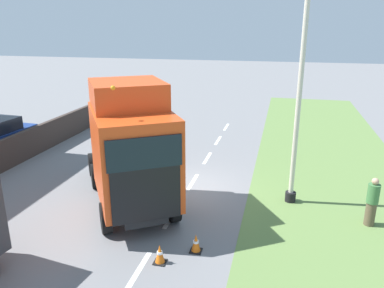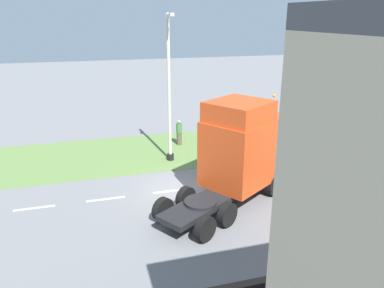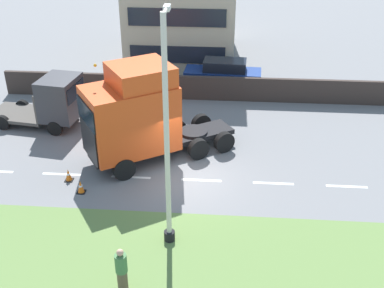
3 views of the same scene
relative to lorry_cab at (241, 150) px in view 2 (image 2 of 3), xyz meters
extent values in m
plane|color=slate|center=(-1.46, -2.39, -2.39)|extent=(120.00, 120.00, 0.00)
cube|color=#607F42|center=(-7.46, -2.39, -2.38)|extent=(7.00, 44.00, 0.01)
cube|color=white|center=(-1.46, -9.49, -2.39)|extent=(0.16, 1.80, 0.00)
cube|color=white|center=(-1.46, -6.29, -2.39)|extent=(0.16, 1.80, 0.00)
cube|color=white|center=(-1.46, -3.09, -2.39)|extent=(0.16, 1.80, 0.00)
cube|color=white|center=(-1.46, 0.11, -2.39)|extent=(0.16, 1.80, 0.00)
cube|color=white|center=(-1.46, 3.31, -2.39)|extent=(0.16, 1.80, 0.00)
cube|color=white|center=(-1.46, 6.51, -2.39)|extent=(0.16, 1.80, 0.00)
cube|color=black|center=(0.73, -1.13, -1.73)|extent=(5.07, 6.82, 0.24)
cube|color=#DB4719|center=(-0.15, 0.24, -0.07)|extent=(4.27, 4.70, 3.07)
cube|color=black|center=(-1.24, 1.93, -0.75)|extent=(1.84, 1.21, 1.72)
cube|color=black|center=(-1.24, 1.93, 0.60)|extent=(1.94, 1.28, 0.98)
cube|color=#DB4719|center=(0.17, -0.26, 1.91)|extent=(3.41, 3.47, 0.90)
sphere|color=orange|center=(-0.21, 1.61, 2.43)|extent=(0.14, 0.14, 0.14)
cylinder|color=black|center=(1.60, -2.50, -1.55)|extent=(1.92, 1.92, 0.12)
cylinder|color=black|center=(-1.62, 0.37, -1.87)|extent=(0.83, 1.05, 1.04)
cylinder|color=black|center=(0.34, 1.62, -1.87)|extent=(0.83, 1.05, 1.04)
cylinder|color=black|center=(0.43, -2.82, -1.87)|extent=(0.83, 1.05, 1.04)
cylinder|color=black|center=(2.39, -1.56, -1.87)|extent=(0.83, 1.05, 1.04)
cylinder|color=black|center=(1.21, -4.03, -1.87)|extent=(0.83, 1.05, 1.04)
cylinder|color=black|center=(3.17, -2.78, -1.87)|extent=(0.83, 1.05, 1.04)
cube|color=#333338|center=(3.30, 4.68, -0.70)|extent=(2.48, 2.08, 2.22)
cube|color=black|center=(3.17, 3.78, -0.26)|extent=(1.97, 0.32, 0.80)
cylinder|color=black|center=(4.34, 4.53, -1.99)|extent=(0.35, 0.83, 0.80)
cylinder|color=black|center=(2.27, 4.83, -1.99)|extent=(0.35, 0.83, 0.80)
cylinder|color=black|center=(-5.61, -2.14, -2.19)|extent=(0.41, 0.41, 0.40)
cylinder|color=beige|center=(-5.61, -2.14, 1.85)|extent=(0.18, 0.18, 8.49)
cylinder|color=beige|center=(-5.16, -2.14, 5.99)|extent=(0.90, 0.13, 0.13)
cube|color=silver|center=(-4.71, -2.14, 5.99)|extent=(0.44, 0.20, 0.16)
cylinder|color=brown|center=(-8.23, -0.93, -1.97)|extent=(0.34, 0.34, 0.84)
cylinder|color=#3F723F|center=(-8.23, -0.93, -1.21)|extent=(0.39, 0.39, 0.67)
sphere|color=tan|center=(-8.23, -0.93, -0.76)|extent=(0.23, 0.23, 0.23)
cube|color=black|center=(-1.93, 2.83, -2.38)|extent=(0.36, 0.36, 0.03)
cone|color=orange|center=(-1.93, 2.83, -2.09)|extent=(0.28, 0.28, 0.55)
cylinder|color=white|center=(-1.93, 2.83, -2.06)|extent=(0.17, 0.17, 0.07)
cube|color=black|center=(-2.81, 2.02, -2.38)|extent=(0.36, 0.36, 0.03)
cone|color=orange|center=(-2.81, 2.02, -2.09)|extent=(0.28, 0.28, 0.55)
cylinder|color=white|center=(-2.81, 2.02, -2.06)|extent=(0.17, 0.17, 0.07)
camera|label=1|loc=(-5.05, 11.63, 4.17)|focal=35.00mm
camera|label=2|loc=(15.14, -6.77, 5.94)|focal=35.00mm
camera|label=3|loc=(-19.49, -4.07, 9.47)|focal=45.00mm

